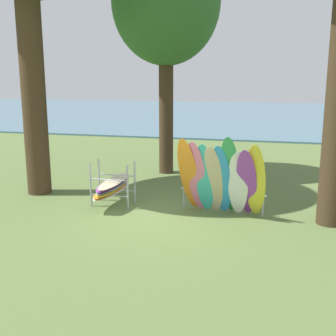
{
  "coord_description": "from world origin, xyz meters",
  "views": [
    {
      "loc": [
        2.82,
        -9.97,
        3.59
      ],
      "look_at": [
        0.01,
        1.12,
        1.1
      ],
      "focal_mm": 44.98,
      "sensor_mm": 36.0,
      "label": 1
    }
  ],
  "objects": [
    {
      "name": "lake_water",
      "position": [
        0.0,
        31.83,
        0.05
      ],
      "size": [
        80.0,
        36.0,
        0.1
      ],
      "primitive_type": "cube",
      "color": "#477084",
      "rests_on": "ground"
    },
    {
      "name": "leaning_board_pile",
      "position": [
        1.55,
        0.65,
        0.98
      ],
      "size": [
        2.39,
        1.14,
        2.18
      ],
      "color": "orange",
      "rests_on": "ground"
    },
    {
      "name": "ground_plane",
      "position": [
        0.0,
        0.0,
        0.0
      ],
      "size": [
        80.0,
        80.0,
        0.0
      ],
      "primitive_type": "plane",
      "color": "#566B38"
    },
    {
      "name": "board_storage_rack",
      "position": [
        -1.56,
        0.86,
        0.55
      ],
      "size": [
        1.15,
        2.13,
        1.25
      ],
      "color": "#9EA0A5",
      "rests_on": "ground"
    },
    {
      "name": "tree_mid_behind",
      "position": [
        -1.1,
        5.22,
        6.11
      ],
      "size": [
        3.86,
        3.86,
        8.4
      ],
      "color": "#42301E",
      "rests_on": "ground"
    }
  ]
}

